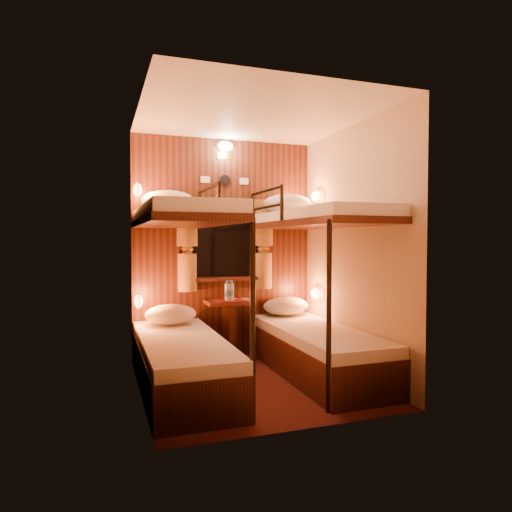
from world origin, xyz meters
name	(u,v)px	position (x,y,z in m)	size (l,w,h in m)	color
floor	(255,384)	(0.00, 0.00, 0.00)	(2.10, 2.10, 0.00)	#3E1611
ceiling	(255,115)	(0.00, 0.00, 2.40)	(2.10, 2.10, 0.00)	silver
wall_back	(224,249)	(0.00, 1.05, 1.20)	(2.40, 2.40, 0.00)	#C6B293
wall_front	(305,254)	(0.00, -1.05, 1.20)	(2.40, 2.40, 0.00)	#C6B293
wall_left	(140,252)	(-1.00, 0.00, 1.20)	(2.40, 2.40, 0.00)	#C6B293
wall_right	(353,250)	(1.00, 0.00, 1.20)	(2.40, 2.40, 0.00)	#C6B293
back_panel	(225,249)	(0.00, 1.04, 1.20)	(2.00, 0.03, 2.40)	black
bunk_left	(182,325)	(-0.65, 0.07, 0.56)	(0.72, 1.90, 1.82)	black
bunk_right	(316,317)	(0.65, 0.07, 0.56)	(0.72, 1.90, 1.82)	black
window	(225,250)	(0.00, 1.00, 1.18)	(1.00, 0.12, 0.79)	black
curtains	(226,243)	(0.00, 0.97, 1.26)	(1.10, 0.22, 1.00)	olive
back_fixtures	(225,153)	(0.00, 1.00, 2.25)	(0.54, 0.09, 0.48)	black
reading_lamps	(233,245)	(0.00, 0.70, 1.24)	(2.00, 0.20, 1.25)	orange
table	(229,322)	(0.00, 0.85, 0.41)	(0.50, 0.34, 0.66)	#572313
bottle_left	(231,292)	(0.01, 0.80, 0.74)	(0.06, 0.06, 0.22)	#99BFE5
bottle_right	(227,292)	(-0.03, 0.80, 0.74)	(0.06, 0.06, 0.22)	#99BFE5
sachet_a	(245,299)	(0.19, 0.88, 0.65)	(0.09, 0.07, 0.01)	silver
sachet_b	(234,299)	(0.07, 0.90, 0.65)	(0.07, 0.06, 0.01)	silver
pillow_lower_left	(171,314)	(-0.65, 0.69, 0.56)	(0.51, 0.36, 0.20)	silver
pillow_lower_right	(286,306)	(0.65, 0.83, 0.56)	(0.52, 0.37, 0.20)	silver
pillow_upper_left	(168,201)	(-0.65, 0.80, 1.69)	(0.54, 0.38, 0.21)	silver
pillow_upper_right	(288,204)	(0.65, 0.79, 1.69)	(0.54, 0.39, 0.21)	silver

